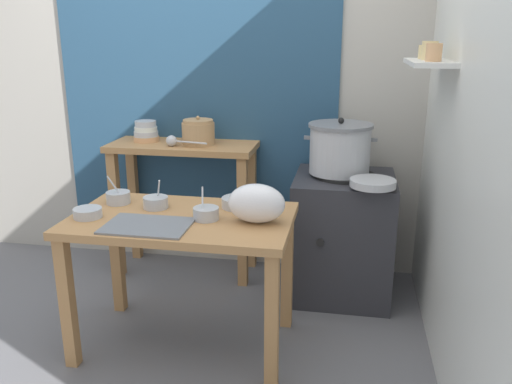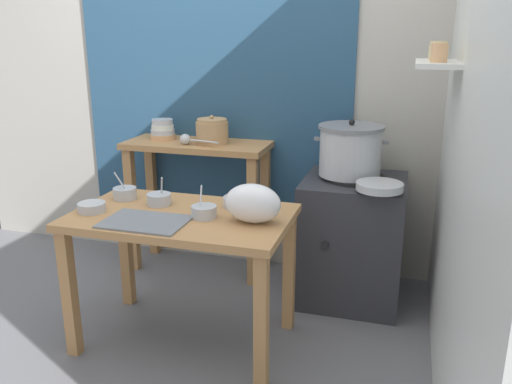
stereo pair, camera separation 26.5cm
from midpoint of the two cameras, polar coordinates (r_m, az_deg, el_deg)
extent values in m
plane|color=slate|center=(3.03, -6.01, -14.94)|extent=(9.00, 9.00, 0.00)
cube|color=#B2ADA3|center=(3.60, 1.60, 12.21)|extent=(4.40, 0.10, 2.60)
cube|color=navy|center=(3.61, -2.58, 13.01)|extent=(1.90, 0.02, 2.10)
cube|color=silver|center=(2.61, 25.05, 8.94)|extent=(0.10, 3.20, 2.60)
cube|color=silver|center=(2.78, 21.75, 12.82)|extent=(0.20, 0.56, 0.02)
cylinder|color=tan|center=(2.64, 22.13, 13.80)|extent=(0.08, 0.08, 0.08)
cylinder|color=#E5C684|center=(2.79, 21.87, 14.01)|extent=(0.08, 0.08, 0.09)
cylinder|color=#E5C684|center=(2.92, 21.62, 13.89)|extent=(0.08, 0.08, 0.07)
cube|color=#B27F4C|center=(2.65, -5.31, -2.81)|extent=(1.10, 0.66, 0.04)
cube|color=#B27F4C|center=(2.79, -17.05, -10.58)|extent=(0.06, 0.06, 0.68)
cube|color=#B27F4C|center=(2.43, 3.80, -14.12)|extent=(0.06, 0.06, 0.68)
cube|color=#B27F4C|center=(3.22, -11.65, -6.36)|extent=(0.06, 0.06, 0.68)
cube|color=#B27F4C|center=(2.92, 6.24, -8.63)|extent=(0.06, 0.06, 0.68)
cube|color=#B27F4C|center=(3.49, -4.29, 5.06)|extent=(0.96, 0.40, 0.04)
cube|color=#B27F4C|center=(3.65, -11.30, -2.03)|extent=(0.06, 0.06, 0.86)
cube|color=#B27F4C|center=(3.35, 1.89, -3.40)|extent=(0.06, 0.06, 0.86)
cube|color=#B27F4C|center=(3.90, -9.30, -0.68)|extent=(0.06, 0.06, 0.86)
cube|color=#B27F4C|center=(3.63, 3.08, -1.83)|extent=(0.06, 0.06, 0.86)
cube|color=#2D2D33|center=(3.30, 12.67, -5.08)|extent=(0.60, 0.60, 0.76)
cylinder|color=black|center=(3.18, 13.11, 1.46)|extent=(0.36, 0.36, 0.02)
cylinder|color=black|center=(3.00, 10.04, -5.74)|extent=(0.04, 0.02, 0.04)
cylinder|color=#B7BABF|center=(3.17, 12.59, 4.22)|extent=(0.36, 0.36, 0.28)
cylinder|color=slate|center=(3.14, 12.76, 6.89)|extent=(0.38, 0.38, 0.02)
sphere|color=black|center=(3.13, 12.80, 7.39)|extent=(0.04, 0.04, 0.04)
cube|color=slate|center=(3.17, 9.09, 5.72)|extent=(0.04, 0.02, 0.02)
cube|color=slate|center=(3.15, 16.28, 5.17)|extent=(0.04, 0.02, 0.02)
cylinder|color=tan|center=(3.44, -2.58, 6.45)|extent=(0.21, 0.21, 0.14)
cylinder|color=tan|center=(3.42, -2.60, 7.77)|extent=(0.19, 0.19, 0.02)
sphere|color=tan|center=(3.42, -2.60, 8.14)|extent=(0.02, 0.02, 0.02)
cylinder|color=tan|center=(3.62, -8.00, 5.96)|extent=(0.17, 0.17, 0.03)
cylinder|color=#B7BABF|center=(3.61, -8.02, 6.48)|extent=(0.16, 0.16, 0.03)
cylinder|color=silver|center=(3.61, -8.04, 6.99)|extent=(0.15, 0.15, 0.03)
cylinder|color=#B7BABF|center=(3.60, -8.07, 7.53)|extent=(0.14, 0.14, 0.04)
sphere|color=#B7BABF|center=(3.41, -5.50, 5.70)|extent=(0.07, 0.07, 0.07)
cylinder|color=#B7BABF|center=(3.34, -3.43, 5.50)|extent=(0.21, 0.05, 0.01)
cube|color=slate|center=(2.54, -9.05, -3.26)|extent=(0.40, 0.28, 0.01)
ellipsoid|color=white|center=(2.49, 2.69, -1.29)|extent=(0.27, 0.17, 0.19)
cylinder|color=#B7BABF|center=(2.93, 15.82, 0.55)|extent=(0.25, 0.25, 0.04)
cylinder|color=#B7BABF|center=(2.73, 0.90, -1.12)|extent=(0.17, 0.17, 0.05)
cylinder|color=brown|center=(2.73, 0.91, -0.71)|extent=(0.14, 0.14, 0.01)
cylinder|color=#B7BABF|center=(2.92, -11.56, -0.19)|extent=(0.13, 0.13, 0.06)
cylinder|color=beige|center=(2.91, -11.59, 0.29)|extent=(0.11, 0.11, 0.01)
cylinder|color=#B7BABF|center=(2.89, -11.72, 0.62)|extent=(0.10, 0.02, 0.15)
cylinder|color=#B7BABF|center=(2.79, -7.84, -0.83)|extent=(0.13, 0.13, 0.06)
cylinder|color=#BFB28C|center=(2.78, -7.86, -0.36)|extent=(0.11, 0.11, 0.01)
cylinder|color=#B7BABF|center=(2.78, -7.55, 0.20)|extent=(0.06, 0.09, 0.16)
cylinder|color=#B7BABF|center=(2.75, -14.81, -1.65)|extent=(0.14, 0.14, 0.05)
cylinder|color=#337238|center=(2.74, -14.84, -1.31)|extent=(0.12, 0.12, 0.01)
cylinder|color=#B7BABF|center=(2.57, -2.75, -2.20)|extent=(0.13, 0.13, 0.06)
cylinder|color=maroon|center=(2.57, -2.75, -1.69)|extent=(0.11, 0.11, 0.01)
cylinder|color=#B7BABF|center=(2.56, -3.11, -1.17)|extent=(0.03, 0.10, 0.15)
camera|label=1|loc=(0.13, -87.14, 0.86)|focal=36.83mm
camera|label=2|loc=(0.13, 92.86, -0.86)|focal=36.83mm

